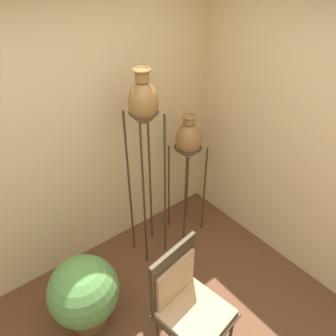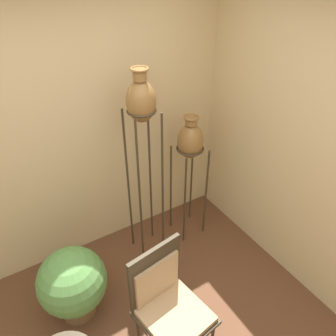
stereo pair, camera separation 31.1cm
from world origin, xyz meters
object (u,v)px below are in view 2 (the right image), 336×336
object	(u,v)px
vase_stand_medium	(190,144)
chair	(167,301)
vase_stand_tall	(142,111)
potted_plant	(73,283)

from	to	relation	value
vase_stand_medium	chair	distance (m)	1.43
vase_stand_tall	vase_stand_medium	bearing A→B (deg)	1.50
vase_stand_tall	chair	size ratio (longest dim) A/B	1.93
vase_stand_medium	potted_plant	xyz separation A→B (m)	(-1.39, -0.35, -0.73)
vase_stand_medium	potted_plant	distance (m)	1.61
vase_stand_tall	chair	world-z (taller)	vase_stand_tall
vase_stand_medium	potted_plant	world-z (taller)	vase_stand_medium
vase_stand_medium	chair	world-z (taller)	vase_stand_medium
vase_stand_tall	chair	bearing A→B (deg)	-110.16
vase_stand_tall	potted_plant	xyz separation A→B (m)	(-0.88, -0.33, -1.21)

